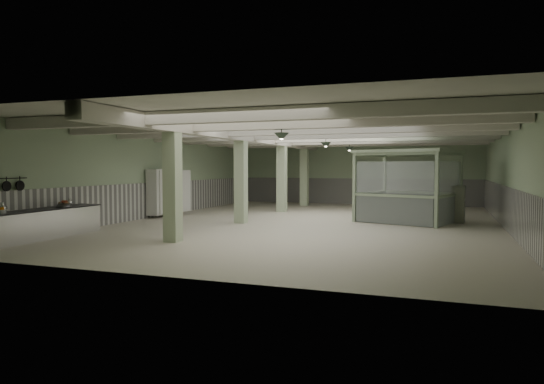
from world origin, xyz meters
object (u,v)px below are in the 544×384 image
(prep_counter, at_px, (38,224))
(walkin_cooler, at_px, (166,194))
(guard_booth, at_px, (408,174))
(filing_cabinet, at_px, (458,204))

(prep_counter, bearing_deg, walkin_cooler, 90.66)
(guard_booth, bearing_deg, prep_counter, -121.03)
(filing_cabinet, bearing_deg, prep_counter, -137.80)
(prep_counter, xyz_separation_m, walkin_cooler, (-0.08, 7.20, 0.52))
(walkin_cooler, height_order, filing_cabinet, walkin_cooler)
(prep_counter, distance_m, guard_booth, 13.35)
(prep_counter, relative_size, filing_cabinet, 3.21)
(walkin_cooler, xyz_separation_m, filing_cabinet, (12.08, 1.72, -0.25))
(walkin_cooler, distance_m, filing_cabinet, 12.21)
(prep_counter, height_order, filing_cabinet, filing_cabinet)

